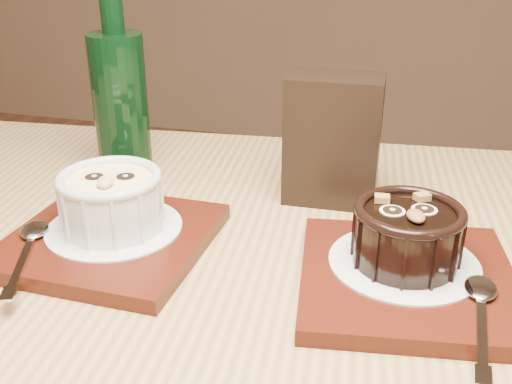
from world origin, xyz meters
TOP-DOWN VIEW (x-y plane):
  - table at (0.21, 0.07)m, footprint 1.27×0.91m
  - tray_left at (0.06, 0.13)m, footprint 0.18×0.18m
  - doily_left at (0.06, 0.14)m, footprint 0.13×0.13m
  - ramekin_white at (0.06, 0.14)m, footprint 0.10×0.10m
  - spoon_left at (0.01, 0.07)m, footprint 0.08×0.13m
  - tray_right at (0.34, 0.13)m, footprint 0.20×0.20m
  - doily_right at (0.34, 0.14)m, footprint 0.13×0.13m
  - ramekin_dark at (0.34, 0.14)m, footprint 0.09×0.09m
  - spoon_right at (0.40, 0.08)m, footprint 0.03×0.14m
  - condiment_stand at (0.25, 0.29)m, footprint 0.10×0.06m
  - green_bottle at (-0.00, 0.29)m, footprint 0.06×0.06m

SIDE VIEW (x-z plane):
  - table at x=0.21m, z-range 0.28..1.03m
  - tray_left at x=0.06m, z-range 0.75..0.76m
  - tray_right at x=0.34m, z-range 0.75..0.76m
  - doily_left at x=0.06m, z-range 0.77..0.77m
  - doily_right at x=0.34m, z-range 0.77..0.77m
  - spoon_left at x=0.01m, z-range 0.77..0.77m
  - spoon_right at x=0.40m, z-range 0.77..0.77m
  - ramekin_dark at x=0.34m, z-range 0.77..0.82m
  - ramekin_white at x=0.06m, z-range 0.77..0.83m
  - condiment_stand at x=0.25m, z-range 0.75..0.89m
  - green_bottle at x=0.00m, z-range 0.72..0.96m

